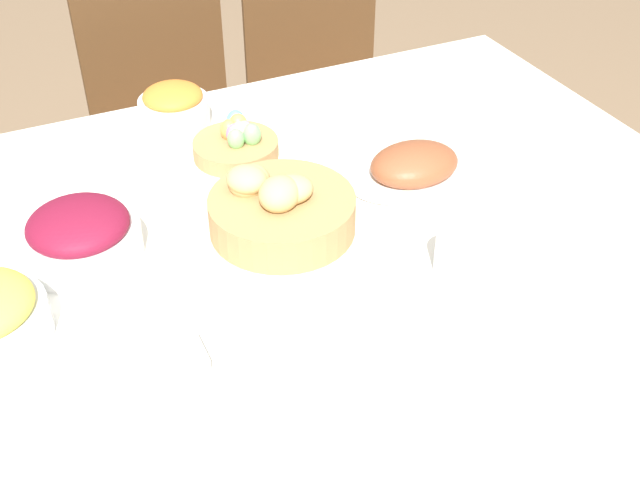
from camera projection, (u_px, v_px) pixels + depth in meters
name	position (u px, v px, depth m)	size (l,w,h in m)	color
dining_table	(309.00, 373.00, 1.68)	(1.58, 1.18, 0.76)	silver
chair_far_center	(176.00, 119.00, 2.29)	(0.45, 0.45, 0.94)	brown
chair_far_right	(324.00, 88.00, 2.44)	(0.45, 0.45, 0.94)	brown
bread_basket	(279.00, 207.00, 1.43)	(0.26, 0.26, 0.12)	#AD8451
egg_basket	(237.00, 143.00, 1.64)	(0.18, 0.18, 0.08)	#AD8451
ham_platter	(414.00, 167.00, 1.58)	(0.28, 0.20, 0.07)	white
carrot_bowl	(174.00, 108.00, 1.72)	(0.15, 0.15, 0.10)	white
beet_salad_bowl	(80.00, 236.00, 1.36)	(0.20, 0.20, 0.10)	white
dinner_plate	(373.00, 388.00, 1.14)	(0.26, 0.26, 0.01)	white
fork	(273.00, 426.00, 1.09)	(0.01, 0.20, 0.00)	silver
knife	(464.00, 357.00, 1.20)	(0.01, 0.20, 0.00)	silver
spoon	(481.00, 350.00, 1.21)	(0.01, 0.20, 0.00)	silver
drinking_cup	(458.00, 253.00, 1.34)	(0.08, 0.08, 0.08)	silver
butter_dish	(170.00, 364.00, 1.16)	(0.10, 0.06, 0.03)	white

